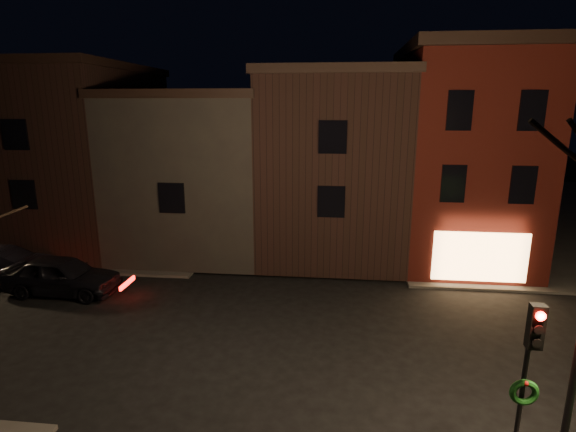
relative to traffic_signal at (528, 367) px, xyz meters
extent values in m
plane|color=black|center=(-5.60, 5.51, -2.81)|extent=(120.00, 120.00, 0.00)
cube|color=#2D2B28|center=(-25.60, 25.51, -2.75)|extent=(30.00, 30.00, 0.12)
cube|color=#4B120D|center=(2.40, 15.01, 2.31)|extent=(6.00, 8.00, 10.00)
cube|color=black|center=(2.40, 15.01, 7.56)|extent=(6.50, 8.50, 0.50)
cube|color=#FFBC72|center=(2.40, 10.96, -1.39)|extent=(4.00, 0.12, 2.20)
cube|color=black|center=(-4.10, 16.01, 1.81)|extent=(7.00, 10.00, 9.00)
cube|color=black|center=(-4.10, 16.01, 6.51)|extent=(7.30, 10.30, 0.40)
cube|color=black|center=(-11.35, 16.01, 1.31)|extent=(7.50, 10.00, 8.00)
cube|color=black|center=(-11.35, 16.01, 5.51)|extent=(7.80, 10.30, 0.40)
cube|color=black|center=(-18.60, 16.01, 2.06)|extent=(7.00, 10.00, 9.50)
cube|color=black|center=(-18.60, 16.01, 7.01)|extent=(7.30, 10.30, 0.40)
cylinder|color=black|center=(0.60, -0.49, 0.31)|extent=(0.14, 0.14, 6.00)
cylinder|color=black|center=(0.00, 0.11, -0.69)|extent=(0.10, 0.10, 4.00)
cube|color=black|center=(0.00, -0.07, 0.91)|extent=(0.28, 0.22, 0.90)
cylinder|color=#FF0C07|center=(0.00, -0.19, 1.19)|extent=(0.18, 0.06, 0.18)
cylinder|color=black|center=(0.00, -0.19, 0.91)|extent=(0.18, 0.06, 0.18)
cylinder|color=black|center=(0.00, -0.19, 0.63)|extent=(0.18, 0.06, 0.18)
torus|color=#0C380F|center=(0.00, 0.02, -0.59)|extent=(0.58, 0.14, 0.58)
sphere|color=#990C0C|center=(0.00, 0.00, -0.37)|extent=(0.12, 0.12, 0.12)
imported|color=black|center=(-15.35, 8.31, -1.99)|extent=(4.87, 2.09, 1.64)
imported|color=black|center=(-19.05, 9.68, -2.10)|extent=(4.46, 2.06, 1.42)
camera|label=1|loc=(-3.84, -8.36, 5.02)|focal=28.00mm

